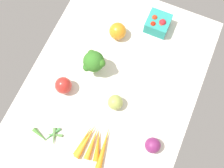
{
  "coord_description": "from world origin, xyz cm",
  "views": [
    {
      "loc": [
        -38.55,
        -16.72,
        125.55
      ],
      "look_at": [
        0.0,
        0.0,
        4.0
      ],
      "focal_mm": 45.47,
      "sensor_mm": 36.0,
      "label": 1
    }
  ],
  "objects_px": {
    "bell_pepper_red": "(63,85)",
    "broccoli_head": "(94,62)",
    "berry_basket": "(158,23)",
    "red_onion_near_basket": "(153,145)",
    "okra_pile": "(49,136)",
    "heirloom_tomato_orange": "(118,31)",
    "carrot_bunch": "(94,144)",
    "heirloom_tomato_green": "(115,102)"
  },
  "relations": [
    {
      "from": "broccoli_head",
      "to": "berry_basket",
      "type": "distance_m",
      "value": 0.38
    },
    {
      "from": "red_onion_near_basket",
      "to": "bell_pepper_red",
      "type": "relative_size",
      "value": 0.78
    },
    {
      "from": "okra_pile",
      "to": "broccoli_head",
      "type": "relative_size",
      "value": 0.96
    },
    {
      "from": "broccoli_head",
      "to": "heirloom_tomato_green",
      "type": "distance_m",
      "value": 0.2
    },
    {
      "from": "bell_pepper_red",
      "to": "broccoli_head",
      "type": "bearing_deg",
      "value": -31.19
    },
    {
      "from": "broccoli_head",
      "to": "red_onion_near_basket",
      "type": "xyz_separation_m",
      "value": [
        -0.23,
        -0.37,
        -0.05
      ]
    },
    {
      "from": "okra_pile",
      "to": "red_onion_near_basket",
      "type": "xyz_separation_m",
      "value": [
        0.14,
        -0.43,
        0.03
      ]
    },
    {
      "from": "okra_pile",
      "to": "heirloom_tomato_orange",
      "type": "distance_m",
      "value": 0.58
    },
    {
      "from": "heirloom_tomato_green",
      "to": "carrot_bunch",
      "type": "xyz_separation_m",
      "value": [
        -0.2,
        0.02,
        -0.02
      ]
    },
    {
      "from": "heirloom_tomato_green",
      "to": "bell_pepper_red",
      "type": "height_order",
      "value": "bell_pepper_red"
    },
    {
      "from": "berry_basket",
      "to": "bell_pepper_red",
      "type": "bearing_deg",
      "value": 149.44
    },
    {
      "from": "okra_pile",
      "to": "berry_basket",
      "type": "xyz_separation_m",
      "value": [
        0.69,
        -0.24,
        0.03
      ]
    },
    {
      "from": "red_onion_near_basket",
      "to": "bell_pepper_red",
      "type": "bearing_deg",
      "value": 79.41
    },
    {
      "from": "okra_pile",
      "to": "berry_basket",
      "type": "distance_m",
      "value": 0.73
    },
    {
      "from": "okra_pile",
      "to": "red_onion_near_basket",
      "type": "bearing_deg",
      "value": -72.27
    },
    {
      "from": "heirloom_tomato_green",
      "to": "okra_pile",
      "type": "bearing_deg",
      "value": 139.56
    },
    {
      "from": "okra_pile",
      "to": "bell_pepper_red",
      "type": "bearing_deg",
      "value": 8.67
    },
    {
      "from": "heirloom_tomato_orange",
      "to": "broccoli_head",
      "type": "bearing_deg",
      "value": 172.25
    },
    {
      "from": "broccoli_head",
      "to": "bell_pepper_red",
      "type": "distance_m",
      "value": 0.17
    },
    {
      "from": "okra_pile",
      "to": "berry_basket",
      "type": "height_order",
      "value": "berry_basket"
    },
    {
      "from": "carrot_bunch",
      "to": "red_onion_near_basket",
      "type": "relative_size",
      "value": 2.7
    },
    {
      "from": "okra_pile",
      "to": "carrot_bunch",
      "type": "distance_m",
      "value": 0.2
    },
    {
      "from": "heirloom_tomato_orange",
      "to": "heirloom_tomato_green",
      "type": "distance_m",
      "value": 0.35
    },
    {
      "from": "broccoli_head",
      "to": "berry_basket",
      "type": "bearing_deg",
      "value": -30.29
    },
    {
      "from": "berry_basket",
      "to": "red_onion_near_basket",
      "type": "bearing_deg",
      "value": -161.71
    },
    {
      "from": "bell_pepper_red",
      "to": "carrot_bunch",
      "type": "bearing_deg",
      "value": -127.75
    },
    {
      "from": "okra_pile",
      "to": "heirloom_tomato_green",
      "type": "height_order",
      "value": "heirloom_tomato_green"
    },
    {
      "from": "heirloom_tomato_orange",
      "to": "bell_pepper_red",
      "type": "xyz_separation_m",
      "value": [
        -0.35,
        0.11,
        0.0
      ]
    },
    {
      "from": "okra_pile",
      "to": "bell_pepper_red",
      "type": "distance_m",
      "value": 0.23
    },
    {
      "from": "red_onion_near_basket",
      "to": "okra_pile",
      "type": "bearing_deg",
      "value": 107.73
    },
    {
      "from": "heirloom_tomato_green",
      "to": "red_onion_near_basket",
      "type": "height_order",
      "value": "same"
    },
    {
      "from": "heirloom_tomato_green",
      "to": "red_onion_near_basket",
      "type": "relative_size",
      "value": 1.01
    },
    {
      "from": "heirloom_tomato_green",
      "to": "carrot_bunch",
      "type": "distance_m",
      "value": 0.2
    },
    {
      "from": "heirloom_tomato_orange",
      "to": "red_onion_near_basket",
      "type": "height_order",
      "value": "heirloom_tomato_orange"
    },
    {
      "from": "heirloom_tomato_orange",
      "to": "red_onion_near_basket",
      "type": "relative_size",
      "value": 1.22
    },
    {
      "from": "carrot_bunch",
      "to": "bell_pepper_red",
      "type": "bearing_deg",
      "value": 52.25
    },
    {
      "from": "broccoli_head",
      "to": "berry_basket",
      "type": "relative_size",
      "value": 1.26
    },
    {
      "from": "berry_basket",
      "to": "bell_pepper_red",
      "type": "height_order",
      "value": "bell_pepper_red"
    },
    {
      "from": "okra_pile",
      "to": "heirloom_tomato_orange",
      "type": "bearing_deg",
      "value": -8.01
    },
    {
      "from": "okra_pile",
      "to": "red_onion_near_basket",
      "type": "relative_size",
      "value": 1.96
    },
    {
      "from": "okra_pile",
      "to": "carrot_bunch",
      "type": "height_order",
      "value": "carrot_bunch"
    },
    {
      "from": "berry_basket",
      "to": "red_onion_near_basket",
      "type": "xyz_separation_m",
      "value": [
        -0.55,
        -0.18,
        -0.0
      ]
    }
  ]
}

